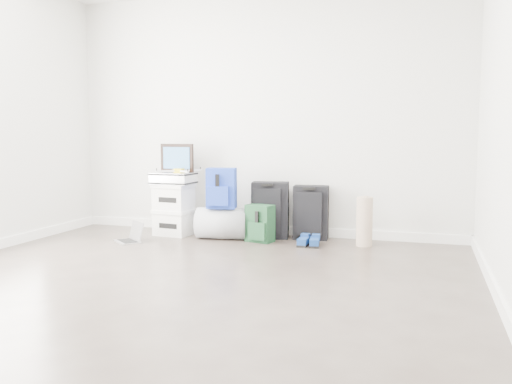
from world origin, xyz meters
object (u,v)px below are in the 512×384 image
(duffel_bag, at_px, (222,223))
(carry_on, at_px, (311,213))
(boxes_stack, at_px, (174,209))
(briefcase, at_px, (173,178))
(large_suitcase, at_px, (270,210))
(laptop, at_px, (131,237))

(duffel_bag, bearing_deg, carry_on, 10.14)
(boxes_stack, height_order, briefcase, briefcase)
(duffel_bag, bearing_deg, large_suitcase, 17.16)
(duffel_bag, bearing_deg, briefcase, 168.00)
(boxes_stack, xyz_separation_m, laptop, (-0.26, -0.50, -0.24))
(boxes_stack, distance_m, duffel_bag, 0.62)
(briefcase, height_order, carry_on, briefcase)
(large_suitcase, bearing_deg, laptop, -164.57)
(briefcase, relative_size, large_suitcase, 0.72)
(briefcase, bearing_deg, large_suitcase, 10.15)
(large_suitcase, bearing_deg, duffel_bag, -167.00)
(duffel_bag, height_order, carry_on, carry_on)
(briefcase, xyz_separation_m, large_suitcase, (1.08, 0.15, -0.33))
(briefcase, xyz_separation_m, carry_on, (1.52, 0.21, -0.35))
(boxes_stack, relative_size, duffel_bag, 1.05)
(briefcase, relative_size, laptop, 1.21)
(briefcase, distance_m, large_suitcase, 1.14)
(briefcase, bearing_deg, duffel_bag, -3.26)
(duffel_bag, relative_size, carry_on, 0.95)
(duffel_bag, distance_m, carry_on, 0.96)
(briefcase, height_order, large_suitcase, briefcase)
(duffel_bag, xyz_separation_m, laptop, (-0.86, -0.44, -0.12))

